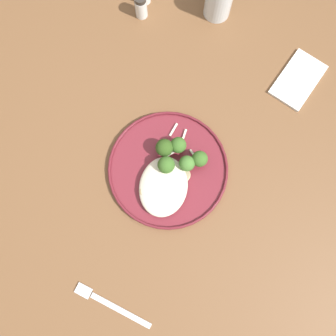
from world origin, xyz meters
name	(u,v)px	position (x,y,z in m)	size (l,w,h in m)	color
ground	(155,213)	(0.00, 0.00, 0.00)	(6.00, 6.00, 0.00)	#47423D
wooden_dining_table	(146,194)	(0.00, 0.00, 0.66)	(1.40, 1.00, 0.74)	brown
dinner_plate	(168,169)	(-0.06, 0.05, 0.75)	(0.29, 0.29, 0.02)	maroon
noodle_bed	(163,186)	(-0.01, 0.05, 0.76)	(0.14, 0.11, 0.03)	beige
seared_scallop_left_edge	(146,192)	(0.01, 0.01, 0.76)	(0.03, 0.03, 0.02)	#DBB77A
seared_scallop_half_hidden	(153,175)	(-0.04, 0.02, 0.76)	(0.04, 0.04, 0.01)	#DBB77A
seared_scallop_tiny_bay	(172,203)	(0.02, 0.07, 0.76)	(0.03, 0.03, 0.01)	beige
seared_scallop_tilted_round	(152,199)	(0.02, 0.02, 0.76)	(0.03, 0.03, 0.02)	#E5C689
seared_scallop_center_golden	(170,179)	(-0.03, 0.06, 0.76)	(0.03, 0.03, 0.02)	#E5C689
seared_scallop_right_edge	(161,192)	(0.00, 0.04, 0.76)	(0.03, 0.03, 0.01)	#DBB77A
seared_scallop_on_noodles	(184,175)	(-0.05, 0.09, 0.76)	(0.03, 0.03, 0.01)	beige
broccoli_floret_near_rim	(178,145)	(-0.11, 0.06, 0.78)	(0.04, 0.04, 0.05)	#89A356
broccoli_floret_small_sprig	(164,148)	(-0.10, 0.03, 0.79)	(0.04, 0.04, 0.06)	#7A994C
broccoli_floret_front_edge	(187,164)	(-0.07, 0.09, 0.78)	(0.04, 0.04, 0.05)	#7A994C
broccoli_floret_center_pile	(166,165)	(-0.06, 0.04, 0.79)	(0.04, 0.04, 0.06)	#89A356
broccoli_floret_left_leaning	(200,159)	(-0.09, 0.12, 0.78)	(0.04, 0.04, 0.05)	#89A356
onion_sliver_long_sliver	(174,130)	(-0.16, 0.05, 0.75)	(0.04, 0.01, 0.00)	silver
onion_sliver_curled_piece	(175,151)	(-0.10, 0.06, 0.75)	(0.04, 0.01, 0.00)	silver
onion_sliver_short_strip	(183,137)	(-0.14, 0.07, 0.75)	(0.04, 0.01, 0.00)	silver
onion_sliver_pale_crescent	(194,156)	(-0.10, 0.11, 0.75)	(0.04, 0.01, 0.00)	silver
water_glass	(219,0)	(-0.51, 0.10, 0.79)	(0.07, 0.07, 0.11)	silver
dinner_fork	(110,305)	(0.27, -0.03, 0.74)	(0.07, 0.18, 0.00)	silver
folded_napkin	(298,80)	(-0.35, 0.34, 0.74)	(0.15, 0.09, 0.01)	white
pepper_shaker	(141,7)	(-0.47, -0.09, 0.77)	(0.03, 0.03, 0.07)	white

